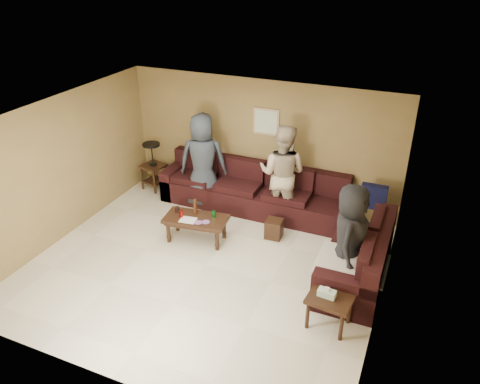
{
  "coord_description": "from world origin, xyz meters",
  "views": [
    {
      "loc": [
        2.97,
        -5.55,
        4.63
      ],
      "look_at": [
        0.25,
        0.85,
        1.0
      ],
      "focal_mm": 35.0,
      "sensor_mm": 36.0,
      "label": 1
    }
  ],
  "objects_px": {
    "sectional_sofa": "(283,215)",
    "person_right": "(349,238)",
    "person_middle": "(282,173)",
    "side_table_right": "(329,301)",
    "end_table_left": "(153,165)",
    "coffee_table": "(196,221)",
    "waste_bin": "(274,229)",
    "person_left": "(203,161)"
  },
  "relations": [
    {
      "from": "side_table_right",
      "to": "person_middle",
      "type": "height_order",
      "value": "person_middle"
    },
    {
      "from": "coffee_table",
      "to": "waste_bin",
      "type": "relative_size",
      "value": 3.37
    },
    {
      "from": "sectional_sofa",
      "to": "person_left",
      "type": "height_order",
      "value": "person_left"
    },
    {
      "from": "side_table_right",
      "to": "waste_bin",
      "type": "distance_m",
      "value": 2.32
    },
    {
      "from": "side_table_right",
      "to": "sectional_sofa",
      "type": "bearing_deg",
      "value": 122.88
    },
    {
      "from": "person_left",
      "to": "end_table_left",
      "type": "bearing_deg",
      "value": -27.03
    },
    {
      "from": "side_table_right",
      "to": "waste_bin",
      "type": "bearing_deg",
      "value": 128.04
    },
    {
      "from": "end_table_left",
      "to": "person_left",
      "type": "distance_m",
      "value": 1.37
    },
    {
      "from": "sectional_sofa",
      "to": "coffee_table",
      "type": "height_order",
      "value": "sectional_sofa"
    },
    {
      "from": "coffee_table",
      "to": "sectional_sofa",
      "type": "bearing_deg",
      "value": 34.55
    },
    {
      "from": "sectional_sofa",
      "to": "end_table_left",
      "type": "height_order",
      "value": "end_table_left"
    },
    {
      "from": "end_table_left",
      "to": "person_right",
      "type": "height_order",
      "value": "person_right"
    },
    {
      "from": "person_middle",
      "to": "side_table_right",
      "type": "bearing_deg",
      "value": 121.6
    },
    {
      "from": "sectional_sofa",
      "to": "person_right",
      "type": "distance_m",
      "value": 1.85
    },
    {
      "from": "coffee_table",
      "to": "person_right",
      "type": "bearing_deg",
      "value": -4.69
    },
    {
      "from": "sectional_sofa",
      "to": "person_right",
      "type": "relative_size",
      "value": 2.72
    },
    {
      "from": "person_right",
      "to": "person_middle",
      "type": "bearing_deg",
      "value": 43.85
    },
    {
      "from": "person_left",
      "to": "side_table_right",
      "type": "bearing_deg",
      "value": 122.86
    },
    {
      "from": "person_middle",
      "to": "end_table_left",
      "type": "bearing_deg",
      "value": -2.08
    },
    {
      "from": "side_table_right",
      "to": "person_left",
      "type": "bearing_deg",
      "value": 142.01
    },
    {
      "from": "side_table_right",
      "to": "person_left",
      "type": "relative_size",
      "value": 0.33
    },
    {
      "from": "sectional_sofa",
      "to": "side_table_right",
      "type": "relative_size",
      "value": 7.33
    },
    {
      "from": "person_middle",
      "to": "person_right",
      "type": "bearing_deg",
      "value": 135.54
    },
    {
      "from": "coffee_table",
      "to": "person_middle",
      "type": "relative_size",
      "value": 0.62
    },
    {
      "from": "coffee_table",
      "to": "end_table_left",
      "type": "height_order",
      "value": "end_table_left"
    },
    {
      "from": "person_middle",
      "to": "waste_bin",
      "type": "bearing_deg",
      "value": 99.49
    },
    {
      "from": "end_table_left",
      "to": "side_table_right",
      "type": "bearing_deg",
      "value": -30.69
    },
    {
      "from": "coffee_table",
      "to": "person_left",
      "type": "distance_m",
      "value": 1.46
    },
    {
      "from": "end_table_left",
      "to": "side_table_right",
      "type": "height_order",
      "value": "end_table_left"
    },
    {
      "from": "end_table_left",
      "to": "person_right",
      "type": "distance_m",
      "value": 4.77
    },
    {
      "from": "end_table_left",
      "to": "waste_bin",
      "type": "xyz_separation_m",
      "value": [
        3.02,
        -0.82,
        -0.37
      ]
    },
    {
      "from": "sectional_sofa",
      "to": "end_table_left",
      "type": "distance_m",
      "value": 3.14
    },
    {
      "from": "waste_bin",
      "to": "person_left",
      "type": "bearing_deg",
      "value": 159.61
    },
    {
      "from": "sectional_sofa",
      "to": "coffee_table",
      "type": "relative_size",
      "value": 4.01
    },
    {
      "from": "side_table_right",
      "to": "person_middle",
      "type": "distance_m",
      "value": 2.99
    },
    {
      "from": "sectional_sofa",
      "to": "side_table_right",
      "type": "xyz_separation_m",
      "value": [
        1.35,
        -2.09,
        0.09
      ]
    },
    {
      "from": "coffee_table",
      "to": "person_right",
      "type": "height_order",
      "value": "person_right"
    },
    {
      "from": "person_left",
      "to": "coffee_table",
      "type": "bearing_deg",
      "value": 91.79
    },
    {
      "from": "person_middle",
      "to": "person_right",
      "type": "distance_m",
      "value": 2.2
    },
    {
      "from": "sectional_sofa",
      "to": "waste_bin",
      "type": "xyz_separation_m",
      "value": [
        -0.07,
        -0.28,
        -0.15
      ]
    },
    {
      "from": "side_table_right",
      "to": "end_table_left",
      "type": "bearing_deg",
      "value": 149.31
    },
    {
      "from": "end_table_left",
      "to": "person_middle",
      "type": "height_order",
      "value": "person_middle"
    }
  ]
}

